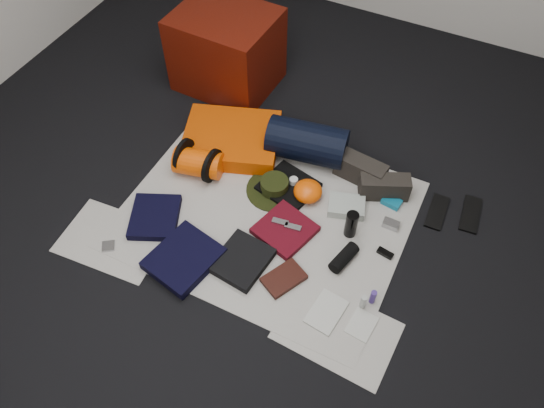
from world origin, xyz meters
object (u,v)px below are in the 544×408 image
at_px(navy_duffel, 307,142).
at_px(paperback_book, 284,278).
at_px(red_cabinet, 227,50).
at_px(sleeping_pad, 231,139).
at_px(water_bottle, 351,224).
at_px(compact_camera, 391,224).
at_px(stuff_sack, 198,163).

height_order(navy_duffel, paperback_book, navy_duffel).
xyz_separation_m(red_cabinet, sleeping_pad, (0.33, -0.55, -0.21)).
relative_size(water_bottle, compact_camera, 1.89).
distance_m(red_cabinet, stuff_sack, 0.90).
relative_size(stuff_sack, paperback_book, 1.31).
bearing_deg(sleeping_pad, compact_camera, -8.27).
height_order(sleeping_pad, compact_camera, sleeping_pad).
bearing_deg(paperback_book, red_cabinet, 156.59).
bearing_deg(water_bottle, sleeping_pad, 161.47).
distance_m(stuff_sack, navy_duffel, 0.69).
relative_size(navy_duffel, water_bottle, 2.77).
relative_size(red_cabinet, compact_camera, 6.97).
height_order(stuff_sack, water_bottle, water_bottle).
distance_m(navy_duffel, water_bottle, 0.64).
bearing_deg(compact_camera, navy_duffel, 156.24).
bearing_deg(stuff_sack, compact_camera, 6.19).
bearing_deg(sleeping_pad, stuff_sack, -102.88).
xyz_separation_m(red_cabinet, paperback_book, (1.06, -1.31, -0.25)).
bearing_deg(stuff_sack, paperback_book, -29.83).
xyz_separation_m(red_cabinet, compact_camera, (1.46, -0.72, -0.25)).
bearing_deg(navy_duffel, stuff_sack, -151.69).
height_order(sleeping_pad, paperback_book, sleeping_pad).
xyz_separation_m(sleeping_pad, stuff_sack, (-0.07, -0.30, 0.03)).
bearing_deg(navy_duffel, compact_camera, -32.67).
height_order(navy_duffel, water_bottle, navy_duffel).
relative_size(compact_camera, paperback_book, 0.42).
height_order(red_cabinet, compact_camera, red_cabinet).
relative_size(sleeping_pad, stuff_sack, 2.06).
xyz_separation_m(water_bottle, paperback_book, (-0.21, -0.44, -0.07)).
bearing_deg(compact_camera, red_cabinet, 153.58).
height_order(sleeping_pad, navy_duffel, navy_duffel).
bearing_deg(water_bottle, stuff_sack, 178.87).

